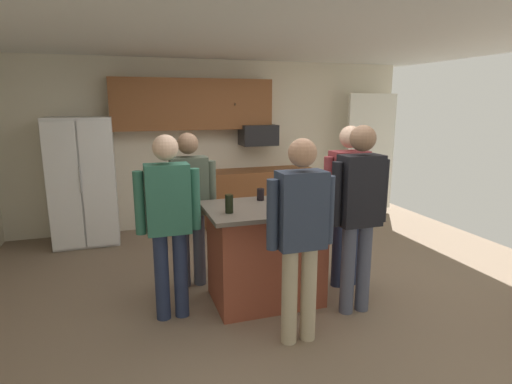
{
  "coord_description": "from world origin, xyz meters",
  "views": [
    {
      "loc": [
        -1.44,
        -3.67,
        1.95
      ],
      "look_at": [
        -0.17,
        0.24,
        1.05
      ],
      "focal_mm": 28.68,
      "sensor_mm": 36.0,
      "label": 1
    }
  ],
  "objects_px": {
    "kitchen_island": "(265,253)",
    "person_guest_left": "(169,216)",
    "person_elder_center": "(359,207)",
    "mug_ceramic_white": "(308,200)",
    "tumbler_amber": "(261,194)",
    "mug_blue_stoneware": "(288,199)",
    "person_host_foreground": "(301,229)",
    "glass_short_whisky": "(285,192)",
    "person_guest_by_door": "(190,200)",
    "glass_pilsner": "(283,202)",
    "glass_stout_tall": "(229,204)",
    "refrigerator": "(84,181)",
    "person_guest_right": "(348,195)",
    "microwave_over_range": "(258,135)"
  },
  "relations": [
    {
      "from": "kitchen_island",
      "to": "tumbler_amber",
      "type": "xyz_separation_m",
      "value": [
        0.03,
        0.25,
        0.54
      ]
    },
    {
      "from": "microwave_over_range",
      "to": "glass_pilsner",
      "type": "xyz_separation_m",
      "value": [
        -0.66,
        -2.76,
        -0.4
      ]
    },
    {
      "from": "refrigerator",
      "to": "glass_pilsner",
      "type": "relative_size",
      "value": 11.27
    },
    {
      "from": "microwave_over_range",
      "to": "person_elder_center",
      "type": "bearing_deg",
      "value": -90.76
    },
    {
      "from": "person_host_foreground",
      "to": "person_elder_center",
      "type": "distance_m",
      "value": 0.77
    },
    {
      "from": "person_host_foreground",
      "to": "microwave_over_range",
      "type": "bearing_deg",
      "value": -14.25
    },
    {
      "from": "kitchen_island",
      "to": "person_host_foreground",
      "type": "distance_m",
      "value": 0.92
    },
    {
      "from": "tumbler_amber",
      "to": "glass_short_whisky",
      "type": "bearing_deg",
      "value": -9.25
    },
    {
      "from": "person_guest_by_door",
      "to": "person_elder_center",
      "type": "bearing_deg",
      "value": 3.65
    },
    {
      "from": "person_host_foreground",
      "to": "person_guest_by_door",
      "type": "xyz_separation_m",
      "value": [
        -0.67,
        1.34,
        -0.02
      ]
    },
    {
      "from": "glass_pilsner",
      "to": "glass_stout_tall",
      "type": "xyz_separation_m",
      "value": [
        -0.5,
        0.07,
        0.01
      ]
    },
    {
      "from": "mug_blue_stoneware",
      "to": "refrigerator",
      "type": "bearing_deg",
      "value": 129.97
    },
    {
      "from": "microwave_over_range",
      "to": "person_guest_by_door",
      "type": "xyz_separation_m",
      "value": [
        -1.42,
        -2.0,
        -0.5
      ]
    },
    {
      "from": "person_guest_left",
      "to": "glass_pilsner",
      "type": "bearing_deg",
      "value": -11.4
    },
    {
      "from": "mug_ceramic_white",
      "to": "mug_blue_stoneware",
      "type": "relative_size",
      "value": 1.01
    },
    {
      "from": "person_guest_right",
      "to": "tumbler_amber",
      "type": "relative_size",
      "value": 14.26
    },
    {
      "from": "person_guest_by_door",
      "to": "tumbler_amber",
      "type": "relative_size",
      "value": 13.67
    },
    {
      "from": "refrigerator",
      "to": "person_guest_by_door",
      "type": "distance_m",
      "value": 2.22
    },
    {
      "from": "person_guest_right",
      "to": "glass_short_whisky",
      "type": "bearing_deg",
      "value": -16.73
    },
    {
      "from": "glass_pilsner",
      "to": "glass_stout_tall",
      "type": "distance_m",
      "value": 0.5
    },
    {
      "from": "person_guest_by_door",
      "to": "person_guest_left",
      "type": "bearing_deg",
      "value": -73.31
    },
    {
      "from": "kitchen_island",
      "to": "mug_blue_stoneware",
      "type": "distance_m",
      "value": 0.58
    },
    {
      "from": "person_guest_by_door",
      "to": "person_elder_center",
      "type": "distance_m",
      "value": 1.73
    },
    {
      "from": "microwave_over_range",
      "to": "kitchen_island",
      "type": "height_order",
      "value": "microwave_over_range"
    },
    {
      "from": "tumbler_amber",
      "to": "glass_stout_tall",
      "type": "xyz_separation_m",
      "value": [
        -0.43,
        -0.38,
        0.02
      ]
    },
    {
      "from": "person_host_foreground",
      "to": "person_elder_center",
      "type": "bearing_deg",
      "value": -69.26
    },
    {
      "from": "person_host_foreground",
      "to": "glass_stout_tall",
      "type": "relative_size",
      "value": 9.96
    },
    {
      "from": "person_elder_center",
      "to": "refrigerator",
      "type": "bearing_deg",
      "value": -15.06
    },
    {
      "from": "glass_short_whisky",
      "to": "person_elder_center",
      "type": "bearing_deg",
      "value": -57.43
    },
    {
      "from": "tumbler_amber",
      "to": "glass_pilsner",
      "type": "height_order",
      "value": "glass_pilsner"
    },
    {
      "from": "kitchen_island",
      "to": "person_elder_center",
      "type": "bearing_deg",
      "value": -33.78
    },
    {
      "from": "tumbler_amber",
      "to": "mug_blue_stoneware",
      "type": "xyz_separation_m",
      "value": [
        0.19,
        -0.27,
        -0.01
      ]
    },
    {
      "from": "person_elder_center",
      "to": "mug_ceramic_white",
      "type": "relative_size",
      "value": 14.1
    },
    {
      "from": "person_guest_left",
      "to": "person_elder_center",
      "type": "relative_size",
      "value": 0.96
    },
    {
      "from": "person_elder_center",
      "to": "glass_short_whisky",
      "type": "xyz_separation_m",
      "value": [
        -0.45,
        0.7,
        0.03
      ]
    },
    {
      "from": "tumbler_amber",
      "to": "mug_blue_stoneware",
      "type": "bearing_deg",
      "value": -53.88
    },
    {
      "from": "person_guest_by_door",
      "to": "mug_blue_stoneware",
      "type": "bearing_deg",
      "value": 7.53
    },
    {
      "from": "microwave_over_range",
      "to": "mug_blue_stoneware",
      "type": "bearing_deg",
      "value": -101.89
    },
    {
      "from": "kitchen_island",
      "to": "person_guest_left",
      "type": "distance_m",
      "value": 1.05
    },
    {
      "from": "refrigerator",
      "to": "glass_pilsner",
      "type": "bearing_deg",
      "value": -53.74
    },
    {
      "from": "mug_ceramic_white",
      "to": "kitchen_island",
      "type": "bearing_deg",
      "value": 171.28
    },
    {
      "from": "glass_pilsner",
      "to": "glass_stout_tall",
      "type": "relative_size",
      "value": 0.92
    },
    {
      "from": "glass_short_whisky",
      "to": "glass_pilsner",
      "type": "bearing_deg",
      "value": -113.52
    },
    {
      "from": "mug_blue_stoneware",
      "to": "glass_pilsner",
      "type": "distance_m",
      "value": 0.22
    },
    {
      "from": "refrigerator",
      "to": "microwave_over_range",
      "type": "xyz_separation_m",
      "value": [
        2.6,
        0.12,
        0.57
      ]
    },
    {
      "from": "refrigerator",
      "to": "person_guest_right",
      "type": "xyz_separation_m",
      "value": [
        2.76,
        -2.38,
        0.12
      ]
    },
    {
      "from": "person_guest_left",
      "to": "mug_ceramic_white",
      "type": "relative_size",
      "value": 13.51
    },
    {
      "from": "kitchen_island",
      "to": "mug_blue_stoneware",
      "type": "height_order",
      "value": "mug_blue_stoneware"
    },
    {
      "from": "refrigerator",
      "to": "mug_blue_stoneware",
      "type": "distance_m",
      "value": 3.21
    },
    {
      "from": "kitchen_island",
      "to": "person_guest_right",
      "type": "distance_m",
      "value": 1.06
    }
  ]
}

